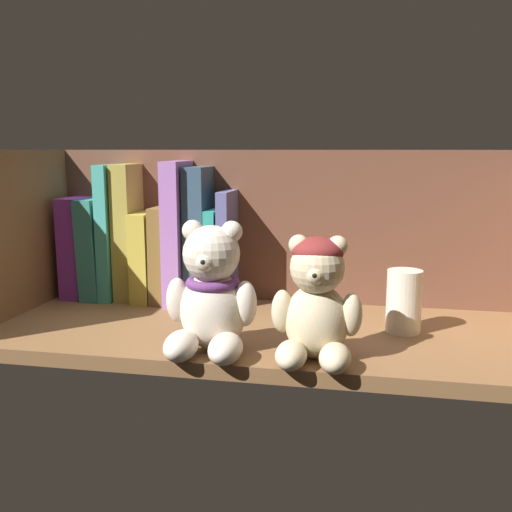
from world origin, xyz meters
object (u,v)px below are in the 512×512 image
Objects in this scene: book_4 at (151,255)px; book_3 at (131,231)px; book_1 at (101,247)px; teddy_bear_larger at (211,297)px; book_5 at (167,253)px; book_6 at (183,231)px; pillar_candle at (404,301)px; book_2 at (116,231)px; book_0 at (81,246)px; book_7 at (202,235)px; teddy_bear_smaller at (316,302)px; book_8 at (219,255)px; book_9 at (230,247)px.

book_3 is at bearing 180.00° from book_4.
book_1 reaches higher than teddy_bear_larger.
book_5 is at bearing 120.96° from teddy_bear_larger.
book_6 is at bearing 0.00° from book_3.
book_4 is at bearing 164.52° from pillar_candle.
book_0 is at bearing 180.00° from book_2.
book_2 reaches higher than teddy_bear_larger.
book_4 is at bearing 180.00° from book_7.
book_7 reaches higher than teddy_bear_smaller.
book_0 is at bearing 150.26° from teddy_bear_smaller.
book_6 is 1.49× the size of book_8.
book_0 is at bearing 180.00° from book_8.
book_2 is 1.01× the size of book_7.
book_1 reaches higher than book_4.
book_6 is 1.41× the size of teddy_bear_larger.
teddy_bear_larger is (8.45, -24.63, -4.20)cm from book_7.
teddy_bear_larger is at bearing -81.82° from book_9.
book_7 is 35.58cm from pillar_candle.
book_2 is at bearing 166.45° from pillar_candle.
book_2 is at bearing 180.00° from book_6.
book_2 is at bearing 180.00° from book_8.
book_1 is 1.07× the size of book_5.
book_3 reaches higher than pillar_candle.
book_1 is at bearing 180.00° from book_4.
book_0 is 1.03× the size of teddy_bear_larger.
book_6 is 27.74cm from teddy_bear_larger.
book_3 is 12.67cm from book_7.
book_6 reaches higher than book_2.
book_8 is at bearing 127.02° from teddy_bear_smaller.
book_9 is (14.20, 0.00, 1.89)cm from book_4.
book_2 is 45.31cm from teddy_bear_smaller.
book_6 is at bearing 0.00° from book_1.
book_3 is 1.50× the size of teddy_bear_smaller.
book_6 is 1.04× the size of book_7.
book_7 is (15.59, 0.00, -0.12)cm from book_2.
book_7 is at bearing 0.00° from book_2.
teddy_bear_larger is (5.60, -24.63, -0.78)cm from book_8.
book_1 is at bearing 148.06° from teddy_bear_smaller.
book_4 is 10.04cm from book_7.
book_2 is 1.45× the size of book_8.
book_0 is 1.08× the size of book_5.
book_5 is (6.35, 0.00, -3.48)cm from book_3.
book_8 reaches higher than book_4.
book_4 is 14.33cm from book_9.
pillar_candle is at bearing -16.59° from book_5.
book_1 is at bearing 167.21° from pillar_candle.
book_3 is 1.53× the size of book_4.
book_5 is 4.75cm from book_6.
book_0 is at bearing 180.00° from book_6.
book_0 is 0.76× the size of book_7.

